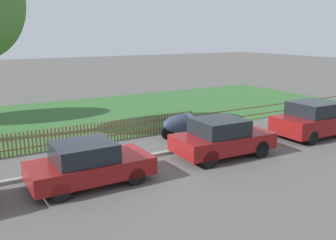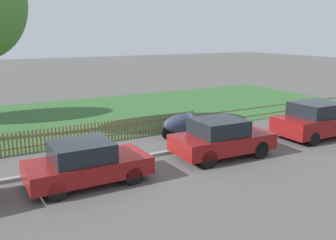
# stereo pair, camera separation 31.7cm
# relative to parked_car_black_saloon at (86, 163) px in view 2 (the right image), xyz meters

# --- Properties ---
(ground_plane) EXTENTS (120.00, 120.00, 0.00)m
(ground_plane) POSITION_rel_parked_car_black_saloon_xyz_m (0.68, 1.21, -0.67)
(ground_plane) COLOR #565451
(kerb_stone) EXTENTS (37.85, 0.20, 0.12)m
(kerb_stone) POSITION_rel_parked_car_black_saloon_xyz_m (0.68, 1.31, -0.61)
(kerb_stone) COLOR gray
(kerb_stone) RESTS_ON ground
(grass_strip) EXTENTS (37.85, 10.98, 0.01)m
(grass_strip) POSITION_rel_parked_car_black_saloon_xyz_m (0.68, 9.50, -0.66)
(grass_strip) COLOR #33602D
(grass_strip) RESTS_ON ground
(park_fence) EXTENTS (37.85, 0.05, 0.91)m
(park_fence) POSITION_rel_parked_car_black_saloon_xyz_m (0.68, 4.02, -0.21)
(park_fence) COLOR brown
(park_fence) RESTS_ON ground
(parked_car_black_saloon) EXTENTS (3.73, 1.79, 1.35)m
(parked_car_black_saloon) POSITION_rel_parked_car_black_saloon_xyz_m (0.00, 0.00, 0.00)
(parked_car_black_saloon) COLOR maroon
(parked_car_black_saloon) RESTS_ON ground
(parked_car_navy_estate) EXTENTS (3.79, 1.97, 1.46)m
(parked_car_navy_estate) POSITION_rel_parked_car_black_saloon_xyz_m (5.18, 0.04, 0.06)
(parked_car_navy_estate) COLOR maroon
(parked_car_navy_estate) RESTS_ON ground
(parked_car_red_compact) EXTENTS (4.01, 1.92, 1.58)m
(parked_car_red_compact) POSITION_rel_parked_car_black_saloon_xyz_m (10.56, 0.12, 0.11)
(parked_car_red_compact) COLOR maroon
(parked_car_red_compact) RESTS_ON ground
(covered_motorcycle) EXTENTS (1.98, 0.87, 1.06)m
(covered_motorcycle) POSITION_rel_parked_car_black_saloon_xyz_m (5.32, 3.00, -0.01)
(covered_motorcycle) COLOR black
(covered_motorcycle) RESTS_ON ground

